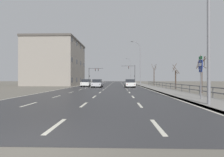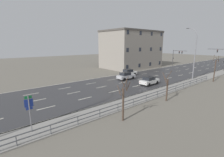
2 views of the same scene
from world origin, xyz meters
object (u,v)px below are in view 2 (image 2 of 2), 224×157
(traffic_signal_left, at_px, (176,55))
(brick_building, at_px, (131,49))
(traffic_signal_right, at_px, (222,56))
(car_far_right, at_px, (149,81))
(highway_sign, at_px, (29,109))
(street_lamp_midground, at_px, (194,55))
(car_far_left, at_px, (126,76))
(car_near_left, at_px, (129,72))

(traffic_signal_left, xyz_separation_m, brick_building, (-7.57, -15.03, 2.03))
(traffic_signal_right, distance_m, brick_building, 26.19)
(traffic_signal_left, distance_m, car_far_right, 31.52)
(highway_sign, height_order, car_far_right, highway_sign)
(street_lamp_midground, relative_size, brick_building, 0.61)
(brick_building, bearing_deg, highway_sign, -57.81)
(car_far_left, bearing_deg, car_near_left, 128.70)
(traffic_signal_right, bearing_deg, street_lamp_midground, -88.83)
(car_near_left, xyz_separation_m, car_far_left, (2.65, -3.52, 0.00))
(highway_sign, bearing_deg, traffic_signal_left, 106.43)
(car_near_left, bearing_deg, car_far_left, -51.29)
(car_far_right, height_order, brick_building, brick_building)
(street_lamp_midground, xyz_separation_m, brick_building, (-21.66, 3.64, 0.51))
(highway_sign, xyz_separation_m, car_far_left, (-10.17, 21.37, -1.37))
(car_far_right, bearing_deg, traffic_signal_right, 83.01)
(car_far_right, bearing_deg, street_lamp_midground, 72.14)
(car_near_left, height_order, car_far_left, same)
(car_near_left, distance_m, brick_building, 15.57)
(street_lamp_midground, distance_m, brick_building, 21.97)
(traffic_signal_right, xyz_separation_m, car_far_right, (-2.72, -29.54, -3.33))
(highway_sign, distance_m, traffic_signal_right, 51.14)
(car_near_left, distance_m, car_far_right, 9.40)
(street_lamp_midground, bearing_deg, car_far_left, -130.29)
(street_lamp_midground, height_order, traffic_signal_right, street_lamp_midground)
(traffic_signal_left, bearing_deg, street_lamp_midground, -52.97)
(street_lamp_midground, relative_size, car_near_left, 2.62)
(car_near_left, bearing_deg, brick_building, 133.39)
(traffic_signal_left, height_order, car_near_left, traffic_signal_left)
(brick_building, bearing_deg, car_far_left, -49.46)
(street_lamp_midground, relative_size, car_far_left, 2.62)
(traffic_signal_left, relative_size, car_far_left, 1.33)
(highway_sign, height_order, car_near_left, highway_sign)
(traffic_signal_left, xyz_separation_m, car_far_right, (10.99, -29.39, -3.01))
(traffic_signal_right, distance_m, car_far_right, 29.85)
(traffic_signal_right, relative_size, car_near_left, 1.53)
(traffic_signal_left, xyz_separation_m, car_far_left, (4.85, -29.57, -3.01))
(traffic_signal_left, distance_m, car_far_left, 30.11)
(car_far_left, height_order, car_far_right, same)
(car_near_left, height_order, brick_building, brick_building)
(traffic_signal_right, xyz_separation_m, brick_building, (-21.28, -15.18, 1.71))
(street_lamp_midground, xyz_separation_m, car_far_right, (-3.10, -10.71, -4.54))
(traffic_signal_left, height_order, car_far_left, traffic_signal_left)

